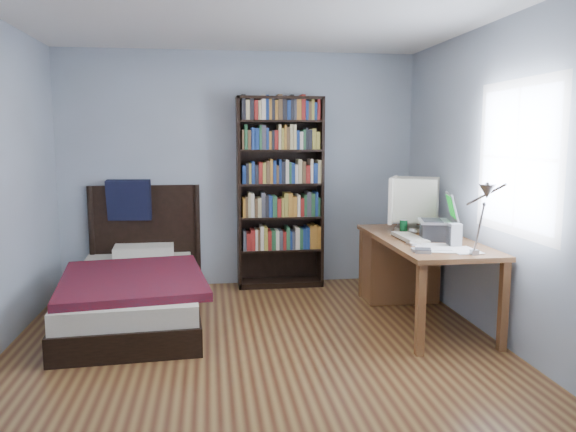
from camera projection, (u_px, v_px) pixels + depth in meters
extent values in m
plane|color=#502917|center=(258.00, 355.00, 4.16)|extent=(4.20, 4.20, 0.00)
plane|color=white|center=(255.00, 4.00, 3.81)|extent=(4.20, 4.20, 0.00)
cube|color=#AEBCCC|center=(240.00, 170.00, 6.05)|extent=(3.80, 0.04, 2.50)
cube|color=#AEBCCC|center=(309.00, 240.00, 1.93)|extent=(3.80, 0.04, 2.50)
cube|color=#AEBCCC|center=(507.00, 184.00, 4.25)|extent=(0.04, 4.20, 2.50)
cube|color=white|center=(517.00, 158.00, 4.07)|extent=(0.01, 1.14, 1.14)
cube|color=white|center=(517.00, 158.00, 4.07)|extent=(0.01, 1.00, 1.00)
cube|color=brown|center=(424.00, 241.00, 4.87)|extent=(0.75, 1.67, 0.04)
cube|color=brown|center=(420.00, 310.00, 4.11)|extent=(0.06, 0.06, 0.69)
cube|color=brown|center=(503.00, 306.00, 4.20)|extent=(0.06, 0.06, 0.69)
cube|color=brown|center=(363.00, 263.00, 5.65)|extent=(0.06, 0.06, 0.69)
cube|color=brown|center=(424.00, 261.00, 5.74)|extent=(0.06, 0.06, 0.69)
cube|color=brown|center=(399.00, 266.00, 5.53)|extent=(0.69, 0.40, 0.68)
cube|color=beige|center=(411.00, 228.00, 5.29)|extent=(0.35, 0.33, 0.03)
cylinder|color=beige|center=(411.00, 224.00, 5.29)|extent=(0.11, 0.11, 0.06)
cube|color=beige|center=(415.00, 199.00, 5.26)|extent=(0.55, 0.54, 0.40)
cube|color=beige|center=(393.00, 199.00, 5.23)|extent=(0.21, 0.39, 0.42)
cube|color=#4289F0|center=(391.00, 199.00, 5.23)|extent=(0.15, 0.29, 0.27)
cube|color=#2D2D30|center=(434.00, 231.00, 4.80)|extent=(0.28, 0.31, 0.15)
cube|color=silver|center=(434.00, 221.00, 4.79)|extent=(0.32, 0.38, 0.02)
cube|color=#2D2D30|center=(432.00, 220.00, 4.78)|extent=(0.22, 0.29, 0.00)
cube|color=silver|center=(452.00, 207.00, 4.79)|extent=(0.16, 0.34, 0.23)
cube|color=#0CBF26|center=(451.00, 207.00, 4.79)|extent=(0.12, 0.27, 0.18)
cube|color=#99999E|center=(474.00, 252.00, 4.19)|extent=(0.06, 0.05, 0.04)
cylinder|color=#99999E|center=(479.00, 227.00, 4.10)|extent=(0.02, 0.13, 0.36)
cylinder|color=#99999E|center=(486.00, 195.00, 3.86)|extent=(0.15, 0.30, 0.18)
cone|color=#99999E|center=(487.00, 191.00, 3.71)|extent=(0.11, 0.11, 0.09)
cube|color=beige|center=(410.00, 238.00, 4.81)|extent=(0.19, 0.46, 0.04)
cube|color=gray|center=(454.00, 235.00, 4.50)|extent=(0.09, 0.09, 0.19)
cylinder|color=#083B1B|center=(403.00, 227.00, 5.08)|extent=(0.07, 0.07, 0.13)
ellipsoid|color=silver|center=(413.00, 231.00, 5.13)|extent=(0.07, 0.12, 0.04)
cube|color=silver|center=(411.00, 244.00, 4.56)|extent=(0.07, 0.10, 0.02)
cube|color=gray|center=(415.00, 250.00, 4.31)|extent=(0.07, 0.10, 0.02)
cube|color=gray|center=(423.00, 251.00, 4.27)|extent=(0.15, 0.15, 0.02)
cube|color=black|center=(239.00, 194.00, 5.92)|extent=(0.03, 0.30, 2.02)
cube|color=black|center=(320.00, 193.00, 6.04)|extent=(0.03, 0.30, 2.02)
cube|color=black|center=(280.00, 98.00, 5.84)|extent=(0.91, 0.30, 0.03)
cube|color=black|center=(280.00, 282.00, 6.12)|extent=(0.91, 0.30, 0.06)
cube|color=black|center=(278.00, 192.00, 6.12)|extent=(0.91, 0.02, 2.02)
cube|color=olive|center=(280.00, 191.00, 5.96)|extent=(0.83, 0.22, 1.82)
cube|color=black|center=(135.00, 305.00, 5.04)|extent=(1.23, 2.25, 0.22)
cube|color=beige|center=(134.00, 284.00, 5.01)|extent=(1.18, 2.19, 0.16)
cube|color=maroon|center=(133.00, 280.00, 4.73)|extent=(1.33, 1.56, 0.07)
cube|color=beige|center=(144.00, 251.00, 5.82)|extent=(0.62, 0.42, 0.12)
cube|color=black|center=(146.00, 237.00, 5.96)|extent=(1.15, 0.05, 1.10)
cylinder|color=black|center=(92.00, 238.00, 5.87)|extent=(0.06, 0.06, 1.10)
cylinder|color=black|center=(197.00, 236.00, 6.02)|extent=(0.06, 0.06, 1.10)
cube|color=black|center=(129.00, 200.00, 5.86)|extent=(0.46, 0.20, 0.43)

